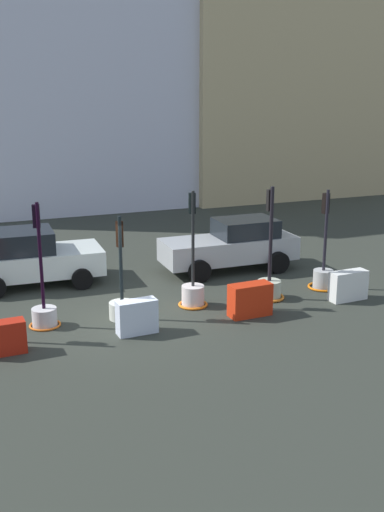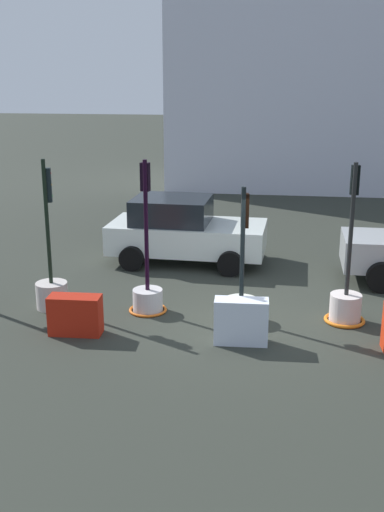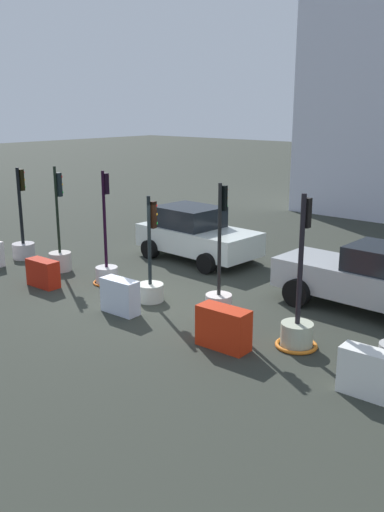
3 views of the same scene
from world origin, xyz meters
TOP-DOWN VIEW (x-y plane):
  - ground_plane at (0.00, 0.00)m, footprint 120.00×120.00m
  - traffic_light_1 at (-4.11, 0.16)m, footprint 0.67×0.67m
  - traffic_light_2 at (-2.06, 0.25)m, footprint 0.80×0.80m
  - traffic_light_3 at (-0.09, 0.02)m, footprint 0.69×0.69m
  - traffic_light_4 at (1.99, 0.23)m, footprint 0.82×0.82m
  - construction_barrier_1 at (-3.18, -1.11)m, footprint 1.01×0.46m
  - construction_barrier_2 at (-0.02, -1.09)m, footprint 1.01×0.44m
  - car_white_van at (-1.85, 3.89)m, footprint 4.11×2.39m
  - building_main_facade at (3.10, 16.83)m, footprint 15.03×7.07m

SIDE VIEW (x-z plane):
  - ground_plane at x=0.00m, z-range 0.00..0.00m
  - construction_barrier_1 at x=-3.18m, z-range 0.00..0.77m
  - construction_barrier_2 at x=-0.02m, z-range 0.00..0.85m
  - traffic_light_4 at x=1.99m, z-range -1.15..2.07m
  - traffic_light_3 at x=-0.09m, z-range -0.90..1.84m
  - traffic_light_2 at x=-2.06m, z-range -1.09..2.10m
  - traffic_light_1 at x=-4.11m, z-range -1.08..2.10m
  - car_white_van at x=-1.85m, z-range -0.01..1.69m
  - building_main_facade at x=3.10m, z-range 0.02..14.03m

